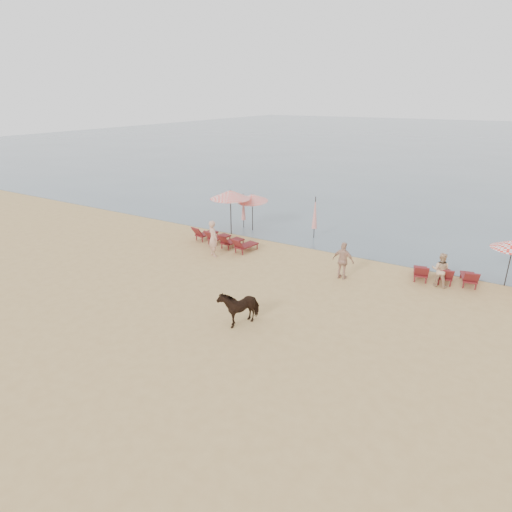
% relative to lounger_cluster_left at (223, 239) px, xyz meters
% --- Properties ---
extents(ground, '(120.00, 120.00, 0.00)m').
position_rel_lounger_cluster_left_xyz_m(ground, '(3.91, -7.94, -0.42)').
color(ground, tan).
rests_on(ground, ground).
extents(sea, '(160.00, 140.00, 0.06)m').
position_rel_lounger_cluster_left_xyz_m(sea, '(3.91, 72.06, -0.42)').
color(sea, '#51606B').
rests_on(sea, ground).
extents(lounger_cluster_left, '(3.99, 2.24, 0.60)m').
position_rel_lounger_cluster_left_xyz_m(lounger_cluster_left, '(0.00, 0.00, 0.00)').
color(lounger_cluster_left, maroon).
rests_on(lounger_cluster_left, ground).
extents(lounger_cluster_right, '(2.89, 2.06, 0.58)m').
position_rel_lounger_cluster_left_xyz_m(lounger_cluster_right, '(11.45, 1.00, -0.01)').
color(lounger_cluster_right, maroon).
rests_on(lounger_cluster_right, ground).
extents(umbrella_open_left_a, '(2.40, 2.40, 2.73)m').
position_rel_lounger_cluster_left_xyz_m(umbrella_open_left_a, '(-0.82, 2.02, 2.04)').
color(umbrella_open_left_a, black).
rests_on(umbrella_open_left_a, ground).
extents(umbrella_open_left_b, '(1.89, 1.93, 2.41)m').
position_rel_lounger_cluster_left_xyz_m(umbrella_open_left_b, '(-0.08, 3.31, 1.67)').
color(umbrella_open_left_b, black).
rests_on(umbrella_open_left_b, ground).
extents(umbrella_closed_left, '(0.27, 0.27, 2.22)m').
position_rel_lounger_cluster_left_xyz_m(umbrella_closed_left, '(-0.85, 3.49, 0.95)').
color(umbrella_closed_left, black).
rests_on(umbrella_closed_left, ground).
extents(umbrella_closed_right, '(0.30, 0.30, 2.50)m').
position_rel_lounger_cluster_left_xyz_m(umbrella_closed_right, '(3.82, 3.88, 1.12)').
color(umbrella_closed_right, black).
rests_on(umbrella_closed_right, ground).
extents(cow, '(1.23, 1.73, 1.33)m').
position_rel_lounger_cluster_left_xyz_m(cow, '(5.46, -6.73, 0.25)').
color(cow, black).
rests_on(cow, ground).
extents(beachgoer_left, '(0.83, 0.73, 1.92)m').
position_rel_lounger_cluster_left_xyz_m(beachgoer_left, '(0.48, -1.56, 0.55)').
color(beachgoer_left, tan).
rests_on(beachgoer_left, ground).
extents(beachgoer_right_a, '(0.78, 0.62, 1.56)m').
position_rel_lounger_cluster_left_xyz_m(beachgoer_right_a, '(11.30, 0.50, 0.36)').
color(beachgoer_right_a, '#D3AA84').
rests_on(beachgoer_right_a, ground).
extents(beachgoer_right_b, '(1.06, 0.50, 1.75)m').
position_rel_lounger_cluster_left_xyz_m(beachgoer_right_b, '(7.33, -0.90, 0.46)').
color(beachgoer_right_b, tan).
rests_on(beachgoer_right_b, ground).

